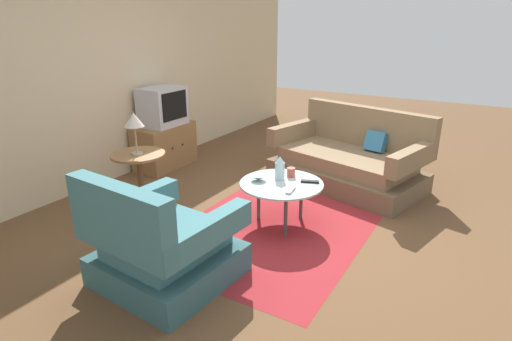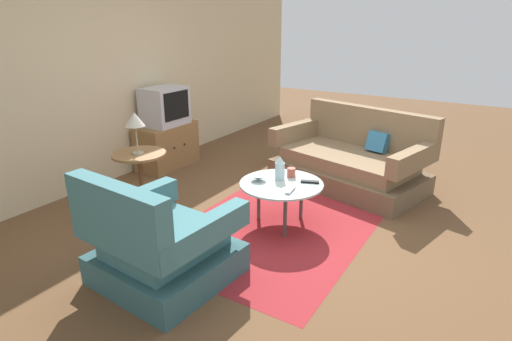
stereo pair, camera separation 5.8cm
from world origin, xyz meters
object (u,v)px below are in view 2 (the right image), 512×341
Objects in this scene: tv_stand at (167,146)px; vase at (280,168)px; television at (165,106)px; tv_remote_dark at (310,182)px; bowl at (258,178)px; armchair at (160,247)px; tv_remote_silver at (290,190)px; coffee_table at (281,186)px; table_lamp at (135,121)px; side_table at (140,169)px; mug at (291,172)px; couch at (351,162)px.

vase is at bearing -107.16° from tv_stand.
tv_remote_dark is (-0.59, -2.42, -0.40)m from television.
tv_stand is at bearing 67.96° from bowl.
armchair is 1.30m from tv_remote_silver.
tv_stand is (0.74, 2.20, -0.11)m from coffee_table.
bowl is at bearing -70.39° from table_lamp.
tv_remote_dark is 1.00× the size of tv_remote_silver.
tv_remote_dark is at bearing -70.17° from side_table.
tv_remote_dark is (0.61, -1.68, -0.01)m from side_table.
tv_stand is 2.53m from tv_remote_silver.
mug is (0.69, -1.43, -0.49)m from table_lamp.
table_lamp is (0.85, 1.08, 0.69)m from armchair.
couch reaches higher than bowl.
armchair is 5.51× the size of tv_remote_dark.
couch is 3.43× the size of television.
table_lamp reaches higher than coffee_table.
mug is (1.54, -0.34, 0.19)m from armchair.
tv_stand is at bearing 90.00° from television.
table_lamp is (-1.22, -0.76, 0.13)m from television.
table_lamp reaches higher than side_table.
tv_remote_silver is at bearing 102.83° from couch.
couch is at bearing -8.34° from coffee_table.
tv_remote_silver is (-0.14, -0.17, 0.05)m from coffee_table.
coffee_table is at bearing -141.18° from vase.
tv_remote_silver is at bearing -102.11° from bowl.
couch is 10.83× the size of tv_remote_dark.
vase is 0.23m from bowl.
tv_stand is at bearing 32.18° from side_table.
side_table is at bearing -147.82° from tv_stand.
couch is 14.89× the size of mug.
television reaches higher than tv_remote_dark.
couch is at bearing -109.70° from tv_remote_dark.
armchair is 1.75× the size of television.
couch is 2.55m from television.
armchair is 1.38m from coffee_table.
armchair is at bearing -31.67° from tv_remote_silver.
armchair reaches higher than couch.
table_lamp reaches higher than couch.
vase is at bearing 151.35° from mug.
tv_stand is 1.96× the size of table_lamp.
armchair is 1.59m from mug.
mug is 0.73× the size of tv_remote_dark.
couch is 2.41× the size of coffee_table.
side_table is at bearing -87.47° from tv_remote_silver.
television reaches higher than armchair.
bowl is at bearing -112.21° from television.
armchair is at bearing -128.10° from table_lamp.
table_lamp is 1.83× the size of vase.
table_lamp is (-0.03, -0.02, 0.52)m from side_table.
side_table is 1.65m from tv_remote_silver.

